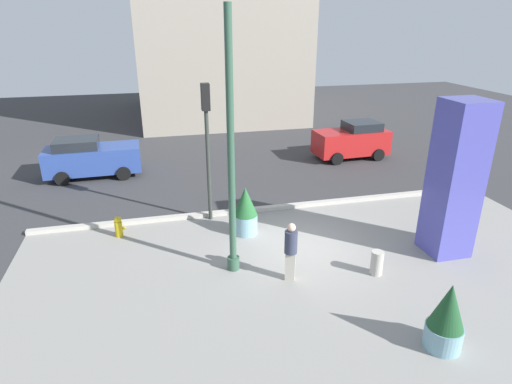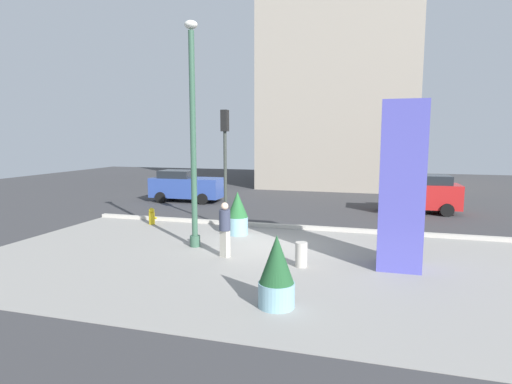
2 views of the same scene
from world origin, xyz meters
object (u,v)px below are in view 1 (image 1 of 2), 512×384
(traffic_light_far_side, at_px, (207,132))
(car_intersection, at_px, (352,140))
(potted_plant_mid_plaza, at_px, (245,211))
(potted_plant_curbside, at_px, (447,318))
(concrete_bollard, at_px, (377,263))
(car_far_lane, at_px, (91,158))
(pedestrian_on_sidewalk, at_px, (291,249))
(lamp_post, at_px, (231,149))
(art_pillar_blue, at_px, (455,180))
(fire_hydrant, at_px, (119,227))

(traffic_light_far_side, height_order, car_intersection, traffic_light_far_side)
(traffic_light_far_side, bearing_deg, potted_plant_mid_plaza, -54.24)
(potted_plant_curbside, height_order, concrete_bollard, potted_plant_curbside)
(car_intersection, bearing_deg, car_far_lane, 179.35)
(pedestrian_on_sidewalk, bearing_deg, car_far_lane, 121.33)
(car_far_lane, bearing_deg, lamp_post, -62.78)
(potted_plant_curbside, relative_size, pedestrian_on_sidewalk, 0.94)
(car_far_lane, bearing_deg, potted_plant_curbside, -57.40)
(car_far_lane, distance_m, pedestrian_on_sidewalk, 12.32)
(art_pillar_blue, height_order, concrete_bollard, art_pillar_blue)
(car_far_lane, bearing_deg, car_intersection, -0.65)
(potted_plant_mid_plaza, distance_m, fire_hydrant, 4.37)
(lamp_post, distance_m, fire_hydrant, 5.65)
(art_pillar_blue, xyz_separation_m, potted_plant_curbside, (-2.78, -3.85, -1.62))
(fire_hydrant, relative_size, pedestrian_on_sidewalk, 0.42)
(lamp_post, xyz_separation_m, car_intersection, (8.25, 9.45, -2.78))
(concrete_bollard, bearing_deg, car_far_lane, 129.47)
(potted_plant_curbside, relative_size, car_far_lane, 0.39)
(traffic_light_far_side, bearing_deg, art_pillar_blue, -30.62)
(art_pillar_blue, height_order, fire_hydrant, art_pillar_blue)
(potted_plant_mid_plaza, xyz_separation_m, traffic_light_far_side, (-1.03, 1.43, 2.49))
(potted_plant_mid_plaza, bearing_deg, car_far_lane, 127.92)
(car_intersection, bearing_deg, pedestrian_on_sidewalk, -123.15)
(lamp_post, bearing_deg, car_far_lane, 117.22)
(art_pillar_blue, bearing_deg, fire_hydrant, 161.18)
(pedestrian_on_sidewalk, bearing_deg, car_intersection, 56.85)
(concrete_bollard, relative_size, pedestrian_on_sidewalk, 0.42)
(concrete_bollard, height_order, pedestrian_on_sidewalk, pedestrian_on_sidewalk)
(fire_hydrant, bearing_deg, car_intersection, 29.06)
(potted_plant_mid_plaza, xyz_separation_m, car_far_lane, (-5.79, 7.43, 0.07))
(lamp_post, xyz_separation_m, potted_plant_mid_plaza, (0.85, 2.18, -2.89))
(art_pillar_blue, height_order, potted_plant_mid_plaza, art_pillar_blue)
(concrete_bollard, relative_size, car_intersection, 0.19)
(traffic_light_far_side, distance_m, car_intersection, 10.53)
(potted_plant_curbside, relative_size, fire_hydrant, 2.24)
(pedestrian_on_sidewalk, bearing_deg, art_pillar_blue, 4.47)
(concrete_bollard, xyz_separation_m, car_far_lane, (-8.94, 10.86, 0.56))
(potted_plant_curbside, height_order, fire_hydrant, potted_plant_curbside)
(art_pillar_blue, relative_size, potted_plant_mid_plaza, 2.83)
(car_intersection, bearing_deg, fire_hydrant, -150.94)
(potted_plant_curbside, height_order, potted_plant_mid_plaza, potted_plant_mid_plaza)
(fire_hydrant, bearing_deg, lamp_post, -40.88)
(art_pillar_blue, distance_m, pedestrian_on_sidewalk, 5.51)
(art_pillar_blue, distance_m, car_far_lane, 15.54)
(potted_plant_mid_plaza, xyz_separation_m, fire_hydrant, (-4.27, 0.79, -0.49))
(potted_plant_mid_plaza, height_order, fire_hydrant, potted_plant_mid_plaza)
(potted_plant_mid_plaza, height_order, concrete_bollard, potted_plant_mid_plaza)
(art_pillar_blue, height_order, pedestrian_on_sidewalk, art_pillar_blue)
(traffic_light_far_side, bearing_deg, car_intersection, 34.74)
(potted_plant_mid_plaza, xyz_separation_m, car_intersection, (7.40, 7.28, 0.10))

